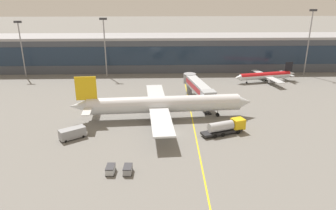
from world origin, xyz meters
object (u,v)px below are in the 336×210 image
at_px(fuel_tanker, 226,127).
at_px(baggage_cart_0, 111,169).
at_px(main_airliner, 163,104).
at_px(commuter_jet_far, 265,76).
at_px(lavatory_truck, 72,133).
at_px(baggage_cart_1, 128,170).

height_order(fuel_tanker, baggage_cart_0, fuel_tanker).
xyz_separation_m(main_airliner, baggage_cart_0, (-10.13, -26.17, -3.23)).
height_order(fuel_tanker, commuter_jet_far, commuter_jet_far).
relative_size(lavatory_truck, baggage_cart_0, 2.23).
bearing_deg(baggage_cart_1, baggage_cart_0, 177.41).
height_order(lavatory_truck, baggage_cart_1, lavatory_truck).
distance_m(main_airliner, baggage_cart_1, 27.41).
relative_size(main_airliner, baggage_cart_0, 17.47).
relative_size(lavatory_truck, commuter_jet_far, 0.25).
height_order(main_airliner, baggage_cart_0, main_airliner).
bearing_deg(commuter_jet_far, baggage_cart_0, -128.63).
distance_m(baggage_cart_1, commuter_jet_far, 75.47).
height_order(baggage_cart_0, commuter_jet_far, commuter_jet_far).
bearing_deg(baggage_cart_0, fuel_tanker, 33.52).
xyz_separation_m(fuel_tanker, commuter_jet_far, (23.48, 43.97, 0.63)).
bearing_deg(main_airliner, commuter_jet_far, 41.91).
relative_size(main_airliner, baggage_cart_1, 17.47).
bearing_deg(fuel_tanker, baggage_cart_0, -146.48).
distance_m(lavatory_truck, baggage_cart_0, 18.33).
bearing_deg(fuel_tanker, lavatory_truck, -177.49).
distance_m(lavatory_truck, baggage_cart_1, 20.47).
bearing_deg(commuter_jet_far, fuel_tanker, -118.10).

